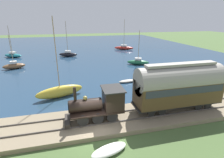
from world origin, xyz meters
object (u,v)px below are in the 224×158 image
(sailboat_green, at_px, (138,62))
(rowboat_near_shore, at_px, (155,78))
(sailboat_brown, at_px, (14,66))
(steam_locomotive, at_px, (101,102))
(rowboat_mid_harbor, at_px, (128,81))
(sailboat_black, at_px, (68,54))
(sailboat_red, at_px, (124,48))
(beached_dinghy, at_px, (109,150))
(sailboat_teal, at_px, (13,55))
(sailboat_yellow, at_px, (60,91))
(passenger_coach, at_px, (179,85))

(sailboat_green, relative_size, rowboat_near_shore, 2.52)
(sailboat_brown, bearing_deg, sailboat_green, -111.73)
(steam_locomotive, xyz_separation_m, rowboat_mid_harbor, (9.71, -5.87, -1.90))
(rowboat_near_shore, bearing_deg, sailboat_black, -17.03)
(steam_locomotive, relative_size, sailboat_red, 0.59)
(sailboat_green, distance_m, beached_dinghy, 25.80)
(steam_locomotive, bearing_deg, sailboat_teal, 25.48)
(sailboat_brown, height_order, sailboat_black, sailboat_black)
(sailboat_yellow, distance_m, beached_dinghy, 11.22)
(sailboat_red, distance_m, beached_dinghy, 43.63)
(passenger_coach, xyz_separation_m, rowboat_mid_harbor, (9.71, 1.74, -2.87))
(sailboat_yellow, bearing_deg, sailboat_green, -67.40)
(steam_locomotive, height_order, sailboat_yellow, sailboat_yellow)
(beached_dinghy, bearing_deg, sailboat_teal, 22.92)
(sailboat_yellow, relative_size, rowboat_mid_harbor, 3.22)
(sailboat_teal, relative_size, sailboat_green, 1.09)
(sailboat_brown, bearing_deg, sailboat_red, -75.34)
(passenger_coach, xyz_separation_m, sailboat_red, (37.44, -6.38, -2.47))
(sailboat_red, relative_size, beached_dinghy, 2.94)
(sailboat_teal, relative_size, sailboat_red, 0.85)
(sailboat_brown, xyz_separation_m, sailboat_black, (9.04, -10.08, 0.02))
(sailboat_black, xyz_separation_m, rowboat_mid_harbor, (-21.29, -8.57, -0.42))
(sailboat_black, distance_m, rowboat_mid_harbor, 22.96)
(steam_locomotive, distance_m, sailboat_green, 22.40)
(sailboat_yellow, bearing_deg, sailboat_black, -19.64)
(sailboat_yellow, bearing_deg, rowboat_near_shore, -94.11)
(sailboat_brown, bearing_deg, sailboat_black, -63.48)
(sailboat_black, relative_size, sailboat_green, 1.23)
(sailboat_brown, distance_m, beached_dinghy, 28.71)
(steam_locomotive, bearing_deg, sailboat_red, -20.49)
(sailboat_brown, distance_m, sailboat_black, 13.54)
(steam_locomotive, distance_m, sailboat_red, 39.99)
(sailboat_brown, distance_m, rowboat_mid_harbor, 22.32)
(steam_locomotive, xyz_separation_m, sailboat_teal, (33.22, 15.83, -1.54))
(sailboat_red, bearing_deg, steam_locomotive, -177.12)
(sailboat_yellow, height_order, rowboat_mid_harbor, sailboat_yellow)
(rowboat_mid_harbor, bearing_deg, rowboat_near_shore, -90.03)
(sailboat_yellow, bearing_deg, sailboat_brown, 13.51)
(passenger_coach, distance_m, rowboat_near_shore, 10.81)
(rowboat_mid_harbor, bearing_deg, steam_locomotive, 144.90)
(passenger_coach, relative_size, sailboat_black, 1.05)
(passenger_coach, relative_size, sailboat_yellow, 0.94)
(sailboat_yellow, xyz_separation_m, beached_dinghy, (-10.59, -3.68, -0.54))
(sailboat_brown, bearing_deg, sailboat_teal, -0.21)
(steam_locomotive, bearing_deg, sailboat_black, 4.98)
(passenger_coach, bearing_deg, steam_locomotive, 90.00)
(sailboat_black, relative_size, beached_dinghy, 2.81)
(sailboat_teal, height_order, rowboat_mid_harbor, sailboat_teal)
(sailboat_teal, bearing_deg, sailboat_green, -90.12)
(rowboat_mid_harbor, bearing_deg, sailboat_brown, 52.78)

